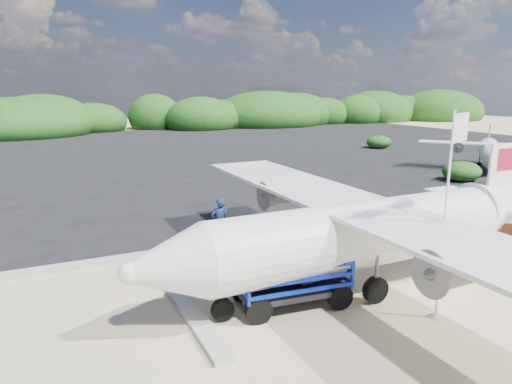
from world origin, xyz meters
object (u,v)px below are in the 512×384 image
Objects in this scene: baggage_cart at (290,305)px; aircraft_small at (74,154)px; aircraft_large at (372,156)px; flagpole at (435,317)px; crew_b at (311,226)px; crew_a at (220,223)px; signboard at (488,269)px.

aircraft_small is at bearing 101.13° from baggage_cart.
flagpole is at bearing 53.56° from aircraft_large.
crew_b is 30.47m from aircraft_small.
crew_b is at bearing 165.78° from crew_a.
aircraft_large is (12.94, 21.69, 0.00)m from signboard.
baggage_cart is 4.62m from crew_b.
crew_a is 0.11× the size of aircraft_large.
flagpole is 7.90m from crew_a.
crew_b is 0.21× the size of aircraft_small.
crew_a is at bearing 161.57° from signboard.
crew_a is at bearing -40.65° from crew_b.
flagpole is 36.10m from aircraft_small.
aircraft_large is at bearing 54.09° from flagpole.
signboard is 0.24× the size of aircraft_small.
signboard is at bearing 22.48° from flagpole.
crew_b is at bearing 59.79° from aircraft_small.
aircraft_small reaches higher than baggage_cart.
baggage_cart is 3.68m from flagpole.
aircraft_small is (-3.15, 28.34, -0.92)m from crew_a.
crew_a is at bearing 54.69° from aircraft_small.
crew_a reaches higher than crew_b.
aircraft_small is (-6.04, 29.85, -0.84)m from crew_b.
flagpole reaches higher than baggage_cart.
baggage_cart is 1.87× the size of crew_b.
aircraft_small is (-6.19, 35.57, 0.00)m from flagpole.
aircraft_small is at bearing -91.67° from crew_b.
crew_a reaches higher than aircraft_small.
crew_a is (-7.00, 5.59, 0.92)m from signboard.
flagpole is 0.31× the size of aircraft_large.
flagpole is 2.80× the size of crew_a.
flagpole is 2.75× the size of signboard.
baggage_cart is 29.03m from aircraft_large.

